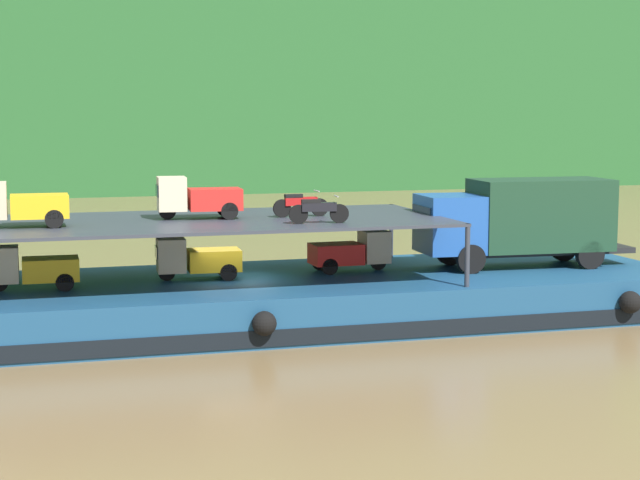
# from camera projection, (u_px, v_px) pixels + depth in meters

# --- Properties ---
(ground_plane) EXTENTS (400.00, 400.00, 0.00)m
(ground_plane) POSITION_uv_depth(u_px,v_px,m) (236.00, 324.00, 34.59)
(ground_plane) COLOR brown
(cargo_barge) EXTENTS (30.37, 8.49, 1.50)m
(cargo_barge) POSITION_uv_depth(u_px,v_px,m) (236.00, 302.00, 34.47)
(cargo_barge) COLOR navy
(cargo_barge) RESTS_ON ground
(covered_lorry) EXTENTS (7.93, 2.57, 3.10)m
(covered_lorry) POSITION_uv_depth(u_px,v_px,m) (520.00, 219.00, 36.90)
(covered_lorry) COLOR #1E4C99
(covered_lorry) RESTS_ON cargo_barge
(cargo_rack) EXTENTS (21.17, 7.11, 2.00)m
(cargo_rack) POSITION_uv_depth(u_px,v_px,m) (117.00, 224.00, 33.11)
(cargo_rack) COLOR #2D333D
(cargo_rack) RESTS_ON cargo_barge
(mini_truck_lower_aft) EXTENTS (2.76, 1.23, 1.38)m
(mini_truck_lower_aft) POSITION_uv_depth(u_px,v_px,m) (32.00, 268.00, 32.28)
(mini_truck_lower_aft) COLOR gold
(mini_truck_lower_aft) RESTS_ON cargo_barge
(mini_truck_lower_mid) EXTENTS (2.79, 1.28, 1.38)m
(mini_truck_lower_mid) POSITION_uv_depth(u_px,v_px,m) (197.00, 259.00, 34.29)
(mini_truck_lower_mid) COLOR gold
(mini_truck_lower_mid) RESTS_ON cargo_barge
(mini_truck_lower_fore) EXTENTS (2.77, 1.24, 1.38)m
(mini_truck_lower_fore) POSITION_uv_depth(u_px,v_px,m) (351.00, 251.00, 36.03)
(mini_truck_lower_fore) COLOR red
(mini_truck_lower_fore) RESTS_ON cargo_barge
(mini_truck_upper_mid) EXTENTS (2.75, 1.21, 1.38)m
(mini_truck_upper_mid) POSITION_uv_depth(u_px,v_px,m) (20.00, 205.00, 31.60)
(mini_truck_upper_mid) COLOR gold
(mini_truck_upper_mid) RESTS_ON cargo_rack
(mini_truck_upper_fore) EXTENTS (2.79, 1.29, 1.38)m
(mini_truck_upper_fore) POSITION_uv_depth(u_px,v_px,m) (198.00, 198.00, 34.09)
(mini_truck_upper_fore) COLOR red
(mini_truck_upper_fore) RESTS_ON cargo_rack
(motorcycle_upper_port) EXTENTS (1.90, 0.55, 0.87)m
(motorcycle_upper_port) POSITION_uv_depth(u_px,v_px,m) (318.00, 210.00, 32.69)
(motorcycle_upper_port) COLOR black
(motorcycle_upper_port) RESTS_ON cargo_rack
(motorcycle_upper_centre) EXTENTS (1.90, 0.55, 0.87)m
(motorcycle_upper_centre) POSITION_uv_depth(u_px,v_px,m) (300.00, 204.00, 34.71)
(motorcycle_upper_centre) COLOR black
(motorcycle_upper_centre) RESTS_ON cargo_rack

